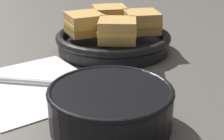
% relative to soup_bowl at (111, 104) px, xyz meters
% --- Properties ---
extents(ground_plane, '(4.00, 4.00, 0.00)m').
position_rel_soup_bowl_xyz_m(ground_plane, '(-0.10, 0.04, -0.03)').
color(ground_plane, '#56514C').
extents(napkin, '(0.26, 0.23, 0.00)m').
position_rel_soup_bowl_xyz_m(napkin, '(-0.19, -0.01, -0.03)').
color(napkin, white).
rests_on(napkin, ground_plane).
extents(soup_bowl, '(0.17, 0.17, 0.06)m').
position_rel_soup_bowl_xyz_m(soup_bowl, '(0.00, 0.00, 0.00)').
color(soup_bowl, black).
rests_on(soup_bowl, ground_plane).
extents(spoon, '(0.15, 0.12, 0.01)m').
position_rel_soup_bowl_xyz_m(spoon, '(-0.15, 0.02, -0.03)').
color(spoon, silver).
rests_on(spoon, napkin).
extents(skillet, '(0.26, 0.26, 0.04)m').
position_rel_soup_bowl_xyz_m(skillet, '(-0.24, 0.22, -0.01)').
color(skillet, black).
rests_on(skillet, ground_plane).
extents(sandwich_near_left, '(0.10, 0.11, 0.05)m').
position_rel_soup_bowl_xyz_m(sandwich_near_left, '(-0.29, 0.26, 0.03)').
color(sandwich_near_left, tan).
rests_on(sandwich_near_left, skillet).
extents(sandwich_near_right, '(0.10, 0.09, 0.05)m').
position_rel_soup_bowl_xyz_m(sandwich_near_right, '(-0.27, 0.17, 0.03)').
color(sandwich_near_right, tan).
rests_on(sandwich_near_right, skillet).
extents(sandwich_far_left, '(0.11, 0.11, 0.05)m').
position_rel_soup_bowl_xyz_m(sandwich_far_left, '(-0.18, 0.19, 0.03)').
color(sandwich_far_left, tan).
rests_on(sandwich_far_left, skillet).
extents(sandwich_far_right, '(0.11, 0.10, 0.05)m').
position_rel_soup_bowl_xyz_m(sandwich_far_right, '(-0.20, 0.28, 0.03)').
color(sandwich_far_right, tan).
rests_on(sandwich_far_right, skillet).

